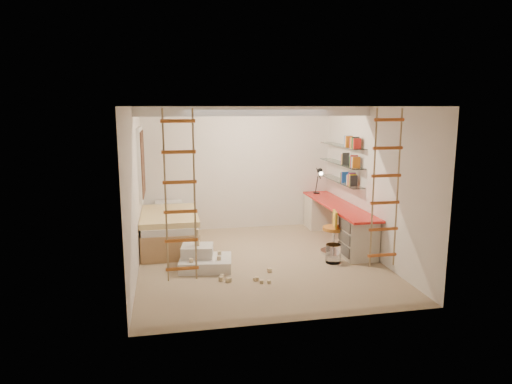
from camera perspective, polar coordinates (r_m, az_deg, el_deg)
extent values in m
plane|color=#947C5F|center=(7.86, 0.43, -8.67)|extent=(4.50, 4.50, 0.00)
cube|color=white|center=(7.71, 0.00, 10.06)|extent=(4.00, 0.18, 0.16)
cube|color=white|center=(8.84, -14.22, 3.50)|extent=(0.06, 1.15, 1.35)
cube|color=#4C2D1E|center=(8.83, -13.96, 3.51)|extent=(0.02, 1.00, 1.20)
cylinder|color=white|center=(7.86, 9.63, -7.60)|extent=(0.25, 0.25, 0.32)
cube|color=red|center=(8.91, 10.24, -1.64)|extent=(0.55, 2.80, 0.04)
cube|color=beige|center=(10.00, 7.88, -2.43)|extent=(0.52, 0.55, 0.71)
cube|color=beige|center=(8.11, 12.74, -5.69)|extent=(0.52, 0.55, 0.71)
cube|color=#4C4742|center=(7.94, 11.03, -4.07)|extent=(0.02, 0.50, 0.18)
cube|color=#4C4742|center=(7.99, 10.97, -5.60)|extent=(0.02, 0.50, 0.18)
cube|color=#4C4742|center=(8.06, 10.91, -7.10)|extent=(0.02, 0.50, 0.18)
cube|color=white|center=(9.16, 10.52, 1.36)|extent=(0.25, 1.80, 0.01)
cube|color=white|center=(9.11, 10.60, 3.53)|extent=(0.25, 1.80, 0.01)
cube|color=white|center=(9.08, 10.67, 5.73)|extent=(0.25, 1.80, 0.01)
cube|color=#AD7F51|center=(8.82, -10.72, -5.17)|extent=(1.00, 2.00, 0.45)
cube|color=white|center=(8.74, -10.78, -3.37)|extent=(0.95, 1.95, 0.12)
cube|color=gold|center=(8.57, -10.80, -2.89)|extent=(1.02, 1.60, 0.10)
cube|color=white|center=(9.50, -10.86, -1.51)|extent=(0.55, 0.35, 0.12)
cylinder|color=black|center=(9.94, 7.57, -0.11)|extent=(0.14, 0.14, 0.02)
cylinder|color=black|center=(9.91, 7.60, 0.97)|extent=(0.02, 0.15, 0.36)
cylinder|color=black|center=(9.78, 7.82, 2.32)|extent=(0.02, 0.27, 0.20)
cone|color=black|center=(9.66, 8.06, 2.51)|extent=(0.12, 0.14, 0.15)
cylinder|color=#FFEABF|center=(9.63, 8.13, 2.30)|extent=(0.08, 0.04, 0.08)
cylinder|color=#C07125|center=(8.28, 9.71, -4.52)|extent=(0.48, 0.48, 0.06)
cube|color=gold|center=(8.21, 9.84, -3.34)|extent=(0.10, 0.31, 0.29)
cylinder|color=silver|center=(8.34, 9.67, -5.86)|extent=(0.06, 0.06, 0.41)
cylinder|color=silver|center=(8.41, 9.62, -7.35)|extent=(0.55, 0.55, 0.05)
cube|color=silver|center=(7.54, -6.31, -8.83)|extent=(0.91, 0.76, 0.18)
cube|color=silver|center=(7.58, -7.34, -7.29)|extent=(0.56, 0.48, 0.18)
cube|color=#CCB284|center=(7.54, -7.37, -6.34)|extent=(0.09, 0.09, 0.08)
cube|color=#CCB284|center=(7.52, -7.38, -5.79)|extent=(0.08, 0.08, 0.07)
cube|color=#CCB284|center=(7.49, -7.40, -5.09)|extent=(0.07, 0.07, 0.12)
cube|color=#CCB284|center=(7.39, -4.67, -8.23)|extent=(0.06, 0.06, 0.06)
cube|color=#CCB284|center=(7.64, -4.60, -7.59)|extent=(0.06, 0.06, 0.06)
cube|color=#CCB284|center=(7.32, -8.10, -8.48)|extent=(0.06, 0.06, 0.06)
cube|color=#CCB284|center=(6.99, -3.45, -10.89)|extent=(0.07, 0.07, 0.07)
cube|color=#CCB284|center=(6.93, 1.62, -11.08)|extent=(0.07, 0.07, 0.07)
cube|color=#CCB284|center=(7.03, 0.11, -10.75)|extent=(0.07, 0.07, 0.07)
cube|color=#CCB284|center=(7.04, -4.36, -10.74)|extent=(0.07, 0.07, 0.07)
cube|color=#CCB284|center=(6.92, 0.72, -11.09)|extent=(0.07, 0.07, 0.07)
cube|color=#CCB284|center=(7.02, -0.11, -10.77)|extent=(0.07, 0.07, 0.07)
cube|color=#CCB284|center=(7.37, 1.69, -9.73)|extent=(0.07, 0.07, 0.07)
cube|color=#CCB284|center=(7.13, -4.23, -10.46)|extent=(0.07, 0.07, 0.07)
cube|color=#262626|center=(9.14, 10.55, 2.08)|extent=(0.14, 0.58, 0.22)
cube|color=yellow|center=(9.10, 10.62, 4.26)|extent=(0.14, 0.58, 0.22)
cube|color=#8C1E7F|center=(9.07, 10.70, 6.46)|extent=(0.14, 0.58, 0.22)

